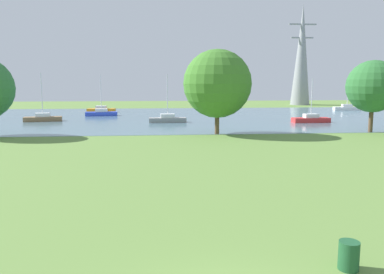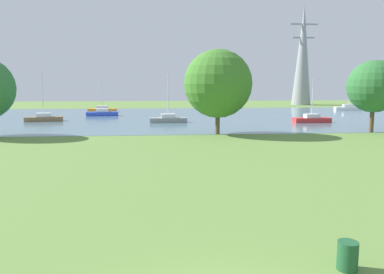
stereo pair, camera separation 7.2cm
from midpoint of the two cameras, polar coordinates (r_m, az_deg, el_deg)
The scene contains 12 objects.
ground_plane at distance 29.70m, azimuth -2.09°, elevation -1.80°, with size 160.00×160.00×0.00m, color olive.
litter_bin at distance 11.76m, azimuth 22.34°, elevation -16.05°, with size 0.56×0.56×0.80m, color #1E512D.
water_surface at distance 57.47m, azimuth -3.48°, elevation 2.99°, with size 140.00×40.00×0.02m, color slate.
sailboat_red at distance 51.84m, azimuth 17.44°, elevation 2.56°, with size 4.86×1.71×5.64m.
sailboat_orange at distance 69.07m, azimuth -13.21°, elevation 4.01°, with size 4.92×1.96×5.73m.
sailboat_gray at distance 49.63m, azimuth -3.52°, elevation 2.70°, with size 4.84×1.64×6.15m.
sailboat_white at distance 77.67m, azimuth 22.25°, elevation 4.05°, with size 4.96×2.14×5.73m.
sailboat_brown at distance 54.69m, azimuth -21.18°, elevation 2.67°, with size 5.00×2.37×6.40m.
sailboat_blue at distance 61.13m, azimuth -13.19°, elevation 3.51°, with size 4.87×1.75×6.31m.
tree_mid_shore at distance 38.01m, azimuth 3.94°, elevation 7.92°, with size 6.73×6.73×8.37m.
tree_east_far at distance 43.66m, azimuth 25.53°, elevation 6.81°, with size 5.35×5.35×7.41m.
electricity_pylon at distance 93.60m, azimuth 16.18°, elevation 11.67°, with size 6.40×4.40×22.94m.
Camera 2 is at (-1.39, -7.23, 5.09)m, focal length 35.78 mm.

